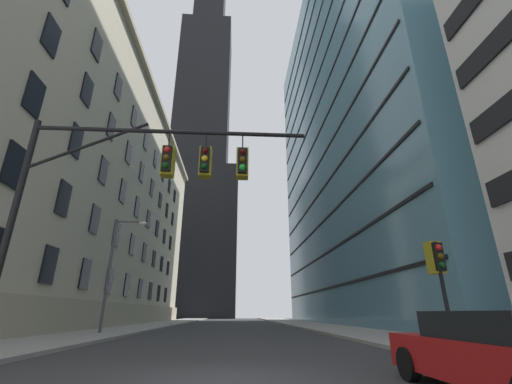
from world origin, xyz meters
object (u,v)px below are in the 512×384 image
traffic_light_near_right (437,263)px  street_lamppost (115,262)px  parked_car (506,353)px  traffic_signal_mast (152,176)px

traffic_light_near_right → street_lamppost: street_lamppost is taller
street_lamppost → parked_car: bearing=-53.2°
street_lamppost → traffic_light_near_right: bearing=-39.5°
parked_car → traffic_signal_mast: bearing=150.0°
traffic_light_near_right → street_lamppost: 18.86m
traffic_light_near_right → parked_car: traffic_light_near_right is taller
traffic_signal_mast → parked_car: traffic_signal_mast is taller
street_lamppost → parked_car: 21.09m
traffic_light_near_right → traffic_signal_mast: bearing=-177.1°
traffic_signal_mast → traffic_light_near_right: size_ratio=2.71×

